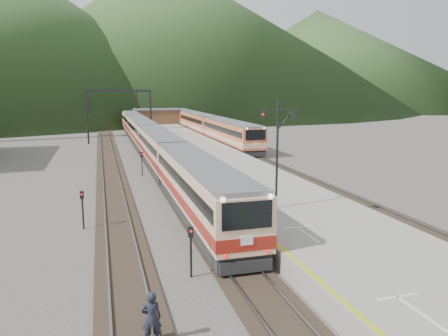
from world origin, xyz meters
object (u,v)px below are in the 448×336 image
object	(u,v)px
main_train	(149,140)
worker	(151,318)
second_train	(198,123)
signal_mast	(277,142)

from	to	relation	value
main_train	worker	world-z (taller)	main_train
second_train	worker	distance (m)	66.79
main_train	worker	xyz separation A→B (m)	(-4.47, -40.88, -0.99)
signal_mast	worker	size ratio (longest dim) A/B	3.66
main_train	second_train	xyz separation A→B (m)	(11.50, 23.97, 0.16)
second_train	worker	world-z (taller)	second_train
signal_mast	worker	bearing A→B (deg)	-129.04
main_train	signal_mast	world-z (taller)	signal_mast
second_train	worker	bearing A→B (deg)	-103.84
main_train	signal_mast	xyz separation A→B (m)	(4.23, -30.15, 3.10)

